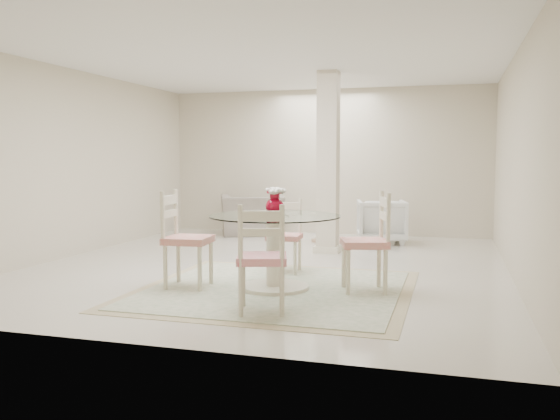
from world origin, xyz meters
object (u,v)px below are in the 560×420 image
(column, at_px, (328,163))
(side_table, at_px, (324,229))
(dining_chair_north, at_px, (285,230))
(armchair_white, at_px, (381,221))
(dining_chair_south, at_px, (262,251))
(dining_chair_west, at_px, (182,231))
(recliner_taupe, at_px, (252,215))
(dining_table, at_px, (275,252))
(red_vase, at_px, (275,201))
(dining_chair_east, at_px, (372,235))

(column, bearing_deg, side_table, 104.57)
(dining_chair_north, xyz_separation_m, armchair_white, (0.85, 2.92, -0.16))
(dining_chair_north, bearing_deg, side_table, 87.52)
(dining_chair_south, relative_size, side_table, 2.35)
(dining_chair_west, height_order, recliner_taupe, dining_chair_west)
(dining_table, height_order, red_vase, red_vase)
(dining_chair_west, relative_size, armchair_white, 1.47)
(column, bearing_deg, armchair_white, 61.17)
(dining_chair_west, distance_m, dining_chair_south, 1.46)
(armchair_white, height_order, side_table, armchair_white)
(dining_table, xyz_separation_m, dining_chair_west, (-1.01, -0.17, 0.21))
(column, relative_size, dining_chair_west, 2.29)
(dining_chair_north, bearing_deg, column, 79.29)
(dining_chair_south, bearing_deg, red_vase, -96.67)
(column, distance_m, dining_chair_south, 3.80)
(recliner_taupe, bearing_deg, dining_chair_north, 92.38)
(dining_chair_north, bearing_deg, red_vase, -85.07)
(dining_chair_east, bearing_deg, recliner_taupe, -163.26)
(column, bearing_deg, dining_chair_south, -87.49)
(dining_chair_south, height_order, side_table, dining_chair_south)
(dining_table, xyz_separation_m, side_table, (-0.27, 3.81, -0.19))
(dining_chair_south, bearing_deg, dining_chair_west, -51.80)
(column, xyz_separation_m, dining_chair_north, (-0.18, -1.71, -0.82))
(dining_chair_west, bearing_deg, dining_chair_south, -130.16)
(dining_chair_east, height_order, recliner_taupe, dining_chair_east)
(column, relative_size, red_vase, 9.02)
(dining_table, distance_m, dining_chair_east, 1.05)
(recliner_taupe, distance_m, armchair_white, 2.48)
(dining_chair_north, height_order, dining_chair_west, dining_chair_west)
(dining_chair_north, xyz_separation_m, dining_chair_south, (0.35, -2.01, 0.06))
(dining_chair_south, distance_m, recliner_taupe, 5.70)
(red_vase, xyz_separation_m, dining_chair_west, (-1.02, -0.16, -0.34))
(dining_chair_north, distance_m, side_table, 2.83)
(dining_chair_north, xyz_separation_m, recliner_taupe, (-1.59, 3.35, -0.16))
(dining_chair_north, distance_m, dining_chair_south, 2.04)
(column, distance_m, recliner_taupe, 2.61)
(dining_table, height_order, dining_chair_south, dining_chair_south)
(dining_chair_west, bearing_deg, red_vase, -85.86)
(dining_table, distance_m, dining_chair_west, 1.05)
(side_table, bearing_deg, red_vase, -85.90)
(red_vase, bearing_deg, dining_chair_south, -80.00)
(column, height_order, dining_chair_south, column)
(red_vase, bearing_deg, side_table, 94.10)
(recliner_taupe, relative_size, side_table, 2.39)
(side_table, bearing_deg, dining_table, -85.96)
(dining_chair_west, bearing_deg, side_table, -15.60)
(red_vase, bearing_deg, column, 89.71)
(armchair_white, bearing_deg, red_vase, 67.78)
(dining_chair_north, height_order, armchair_white, dining_chair_north)
(dining_table, height_order, dining_chair_east, dining_chair_east)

